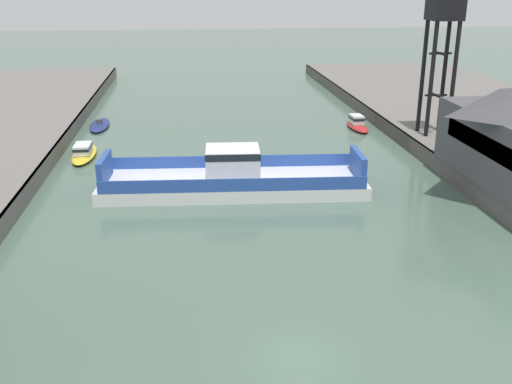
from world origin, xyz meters
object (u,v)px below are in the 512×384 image
object	(u,v)px
moored_boat_near_left	(100,125)
moored_boat_near_right	(357,124)
moored_boat_mid_left	(84,152)
crane_tower	(443,28)
chain_ferry	(233,178)

from	to	relation	value
moored_boat_near_left	moored_boat_near_right	world-z (taller)	moored_boat_near_right
moored_boat_mid_left	crane_tower	xyz separation A→B (m)	(37.12, -0.48, 12.09)
moored_boat_near_left	moored_boat_near_right	bearing A→B (deg)	-8.01
moored_boat_near_left	moored_boat_mid_left	distance (m)	13.44
moored_boat_near_left	crane_tower	bearing A→B (deg)	-20.43
moored_boat_near_left	crane_tower	xyz separation A→B (m)	(37.32, -13.91, 12.41)
chain_ferry	moored_boat_near_right	distance (m)	26.86
chain_ferry	moored_boat_mid_left	size ratio (longest dim) A/B	3.02
moored_boat_near_right	moored_boat_mid_left	distance (m)	32.76
chain_ferry	crane_tower	distance (m)	27.80
moored_boat_near_right	crane_tower	size ratio (longest dim) A/B	0.44
moored_boat_near_left	crane_tower	size ratio (longest dim) A/B	0.54
crane_tower	moored_boat_near_right	bearing A→B (deg)	120.74
chain_ferry	moored_boat_near_right	bearing A→B (deg)	50.73
moored_boat_near_left	crane_tower	distance (m)	41.72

